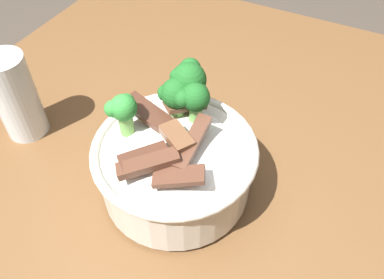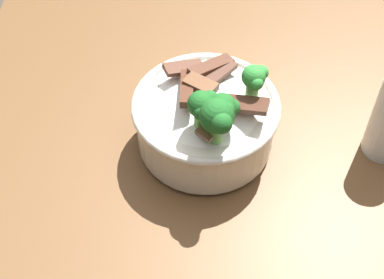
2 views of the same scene
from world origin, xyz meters
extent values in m
cube|color=brown|center=(0.00, 0.00, 0.80)|extent=(1.25, 0.84, 0.06)
cube|color=brown|center=(-0.55, -0.34, 0.39)|extent=(0.07, 0.07, 0.77)
cube|color=brown|center=(-0.55, 0.34, 0.39)|extent=(0.07, 0.07, 0.77)
cylinder|color=silver|center=(0.09, -0.03, 0.84)|extent=(0.09, 0.09, 0.01)
cylinder|color=silver|center=(0.09, -0.03, 0.88)|extent=(0.20, 0.20, 0.08)
torus|color=silver|center=(0.09, -0.03, 0.92)|extent=(0.21, 0.21, 0.01)
ellipsoid|color=white|center=(0.09, -0.03, 0.90)|extent=(0.17, 0.17, 0.06)
cube|color=#4C2B1E|center=(0.11, 0.02, 0.94)|extent=(0.04, 0.07, 0.02)
cube|color=#563323|center=(0.09, -0.06, 0.94)|extent=(0.08, 0.02, 0.02)
cube|color=brown|center=(0.08, -0.04, 0.95)|extent=(0.04, 0.05, 0.01)
cube|color=brown|center=(0.14, -0.02, 0.94)|extent=(0.06, 0.05, 0.02)
cube|color=#563323|center=(0.04, -0.03, 0.94)|extent=(0.06, 0.07, 0.02)
cube|color=#4C2B1E|center=(0.05, -0.02, 0.94)|extent=(0.06, 0.06, 0.01)
cube|color=#563323|center=(0.04, -0.07, 0.94)|extent=(0.05, 0.06, 0.02)
cylinder|color=#5B9947|center=(0.16, -0.02, 0.94)|extent=(0.02, 0.02, 0.03)
sphere|color=#1E6023|center=(0.16, -0.02, 0.97)|extent=(0.04, 0.04, 0.04)
sphere|color=#1E6023|center=(0.17, -0.01, 0.97)|extent=(0.03, 0.03, 0.03)
sphere|color=#1E6023|center=(0.15, -0.01, 0.98)|extent=(0.02, 0.02, 0.02)
cylinder|color=#6BA84C|center=(0.08, 0.03, 0.94)|extent=(0.02, 0.02, 0.03)
sphere|color=green|center=(0.08, 0.03, 0.97)|extent=(0.03, 0.03, 0.03)
sphere|color=green|center=(0.09, 0.03, 0.97)|extent=(0.02, 0.02, 0.02)
sphere|color=green|center=(0.07, 0.04, 0.97)|extent=(0.02, 0.02, 0.02)
cylinder|color=#7AB256|center=(0.14, -0.01, 0.94)|extent=(0.02, 0.02, 0.03)
sphere|color=#1E6023|center=(0.14, -0.01, 0.96)|extent=(0.04, 0.04, 0.04)
sphere|color=#1E6023|center=(0.15, -0.01, 0.96)|extent=(0.02, 0.02, 0.02)
sphere|color=#1E6023|center=(0.13, 0.00, 0.96)|extent=(0.02, 0.02, 0.02)
cylinder|color=#6BA84C|center=(0.14, -0.04, 0.94)|extent=(0.02, 0.02, 0.03)
sphere|color=#1E6023|center=(0.14, -0.04, 0.97)|extent=(0.04, 0.04, 0.04)
sphere|color=#1E6023|center=(0.15, -0.04, 0.97)|extent=(0.02, 0.02, 0.02)
sphere|color=#1E6023|center=(0.13, -0.03, 0.97)|extent=(0.02, 0.02, 0.02)
cylinder|color=white|center=(0.09, 0.23, 0.83)|extent=(0.06, 0.06, 0.00)
camera|label=1|loc=(-0.19, -0.20, 1.28)|focal=36.88mm
camera|label=2|loc=(0.63, -0.03, 1.51)|focal=54.44mm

